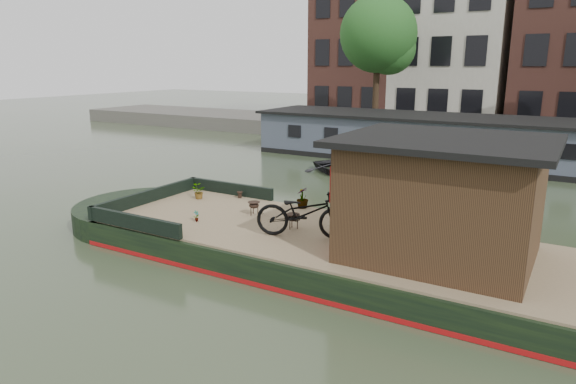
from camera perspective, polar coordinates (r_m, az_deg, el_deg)
The scene contains 18 objects.
ground at distance 11.90m, azimuth 5.72°, elevation -7.98°, with size 120.00×120.00×0.00m, color #2C3A24.
houseboat_hull at distance 12.37m, azimuth 0.11°, elevation -5.68°, with size 14.01×4.02×0.60m.
houseboat_deck at distance 11.68m, azimuth 5.80°, elevation -5.14°, with size 11.80×3.80×0.05m, color #857252.
bow_bulwark at distance 14.37m, azimuth -12.87°, elevation -0.91°, with size 3.00×4.00×0.35m.
cabin at distance 10.64m, azimuth 16.72°, elevation -0.54°, with size 4.00×3.50×2.42m.
bicycle at distance 11.47m, azimuth 1.75°, elevation -2.33°, with size 0.75×2.16×1.13m, color black.
potted_plant_c at distance 15.03m, azimuth -9.97°, elevation 0.04°, with size 0.38×0.33×0.43m, color #9B492D.
potted_plant_d at distance 13.86m, azimuth 1.62°, elevation -0.65°, with size 0.32×0.32×0.56m, color #984929.
potted_plant_e at distance 12.90m, azimuth -10.14°, elevation -2.64°, with size 0.15×0.10×0.28m, color brown.
brazier_front at distance 12.14m, azimuth 0.57°, elevation -3.27°, with size 0.34×0.34×0.37m, color black, non-canonical shape.
brazier_rear at distance 13.25m, azimuth -3.80°, elevation -1.84°, with size 0.33×0.33×0.36m, color black, non-canonical shape.
bollard_port at distance 14.98m, azimuth -5.37°, elevation -0.32°, with size 0.17×0.17×0.19m, color black.
bollard_stbd at distance 13.75m, azimuth -18.82°, elevation -2.36°, with size 0.16×0.16×0.18m, color black.
dinghy at distance 21.30m, azimuth 6.22°, elevation 2.92°, with size 2.47×3.46×0.72m, color black.
far_houseboat at distance 24.73m, azimuth 19.57°, elevation 5.18°, with size 20.40×4.40×2.11m.
quay at distance 31.15m, azimuth 21.85°, elevation 5.70°, with size 60.00×6.00×0.90m, color #47443F.
townhouse_row at distance 37.97m, azimuth 24.91°, elevation 18.06°, with size 27.25×8.00×16.50m.
tree_left at distance 31.13m, azimuth 10.28°, elevation 16.53°, with size 4.40×4.40×7.40m.
Camera 1 is at (4.53, -10.06, 4.46)m, focal length 32.00 mm.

